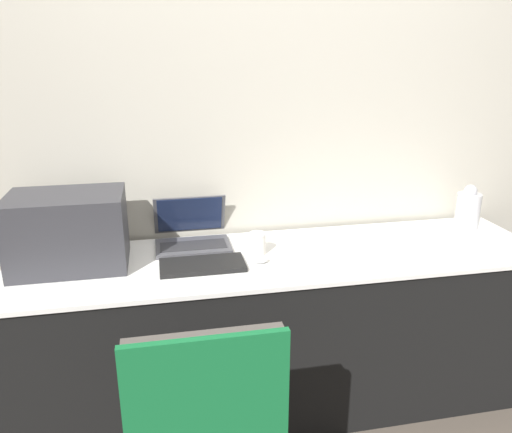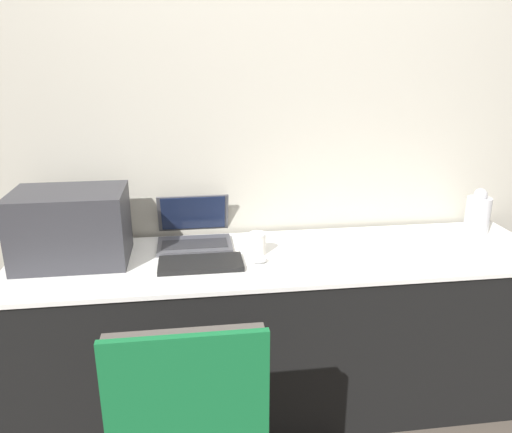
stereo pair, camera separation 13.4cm
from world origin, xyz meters
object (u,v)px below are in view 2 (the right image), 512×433
at_px(external_keyboard, 201,264).
at_px(printer, 71,224).
at_px(mouse, 259,259).
at_px(chair, 189,418).
at_px(metal_pitcher, 478,213).
at_px(coffee_cup, 257,243).
at_px(laptop_left, 194,233).

bearing_deg(external_keyboard, printer, 166.69).
bearing_deg(printer, mouse, -9.77).
relative_size(mouse, chair, 0.07).
height_order(printer, chair, printer).
relative_size(metal_pitcher, chair, 0.25).
bearing_deg(external_keyboard, mouse, -1.87).
bearing_deg(coffee_cup, chair, -112.74).
distance_m(printer, chair, 1.01).
xyz_separation_m(printer, mouse, (0.80, -0.14, -0.15)).
relative_size(laptop_left, external_keyboard, 0.96).
bearing_deg(external_keyboard, laptop_left, 94.49).
distance_m(laptop_left, chair, 0.99).
relative_size(laptop_left, mouse, 5.10).
bearing_deg(mouse, external_keyboard, 178.13).
xyz_separation_m(coffee_cup, mouse, (-0.01, -0.11, -0.03)).
relative_size(printer, laptop_left, 1.36).
xyz_separation_m(laptop_left, chair, (-0.04, -0.95, -0.26)).
height_order(metal_pitcher, chair, metal_pitcher).
bearing_deg(chair, metal_pitcher, 31.78).
relative_size(laptop_left, coffee_cup, 3.41).
relative_size(printer, metal_pitcher, 2.04).
xyz_separation_m(printer, metal_pitcher, (1.94, 0.10, -0.07)).
relative_size(coffee_cup, chair, 0.11).
bearing_deg(coffee_cup, printer, 177.75).
height_order(printer, external_keyboard, printer).
height_order(laptop_left, chair, laptop_left).
height_order(printer, coffee_cup, printer).
bearing_deg(coffee_cup, mouse, -94.15).
xyz_separation_m(external_keyboard, chair, (-0.07, -0.68, -0.23)).
xyz_separation_m(laptop_left, mouse, (0.27, -0.28, -0.03)).
relative_size(printer, coffee_cup, 4.66).
height_order(laptop_left, coffee_cup, laptop_left).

